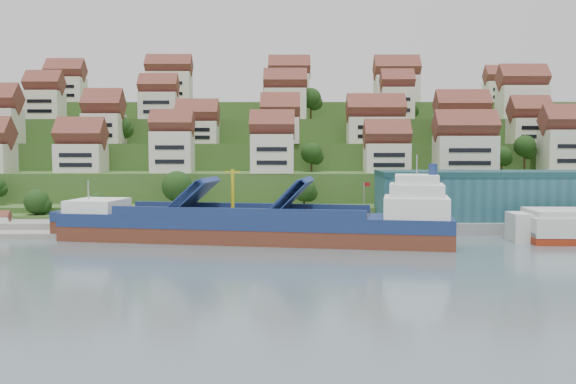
{
  "coord_description": "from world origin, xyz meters",
  "views": [
    {
      "loc": [
        3.38,
        -116.11,
        17.1
      ],
      "look_at": [
        3.0,
        14.0,
        8.0
      ],
      "focal_mm": 40.0,
      "sensor_mm": 36.0,
      "label": 1
    }
  ],
  "objects": [
    {
      "name": "hillside",
      "position": [
        0.0,
        103.55,
        10.66
      ],
      "size": [
        260.0,
        128.0,
        31.0
      ],
      "color": "#2D4C1E",
      "rests_on": "ground"
    },
    {
      "name": "hillside_trees",
      "position": [
        -9.4,
        43.76,
        16.4
      ],
      "size": [
        137.58,
        62.62,
        31.54
      ],
      "color": "#1D3D14",
      "rests_on": "ground"
    },
    {
      "name": "warehouse",
      "position": [
        52.0,
        17.0,
        7.2
      ],
      "size": [
        60.0,
        15.0,
        10.0
      ],
      "primitive_type": "cube",
      "color": "#235460",
      "rests_on": "quay"
    },
    {
      "name": "quay",
      "position": [
        20.0,
        15.0,
        1.1
      ],
      "size": [
        180.0,
        14.0,
        2.2
      ],
      "primitive_type": "cube",
      "color": "gray",
      "rests_on": "ground"
    },
    {
      "name": "flagpole",
      "position": [
        18.11,
        10.0,
        6.88
      ],
      "size": [
        1.28,
        0.16,
        8.0
      ],
      "color": "gray",
      "rests_on": "quay"
    },
    {
      "name": "hillside_village",
      "position": [
        2.79,
        60.54,
        24.52
      ],
      "size": [
        157.56,
        62.88,
        29.52
      ],
      "color": "beige",
      "rests_on": "ground"
    },
    {
      "name": "cargo_ship",
      "position": [
        -1.45,
        -1.63,
        3.03
      ],
      "size": [
        71.45,
        22.92,
        15.57
      ],
      "rotation": [
        0.0,
        0.0,
        -0.17
      ],
      "color": "#5E2C1C",
      "rests_on": "ground"
    },
    {
      "name": "ground",
      "position": [
        0.0,
        0.0,
        0.0
      ],
      "size": [
        300.0,
        300.0,
        0.0
      ],
      "primitive_type": "plane",
      "color": "slate",
      "rests_on": "ground"
    }
  ]
}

